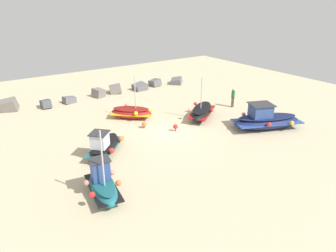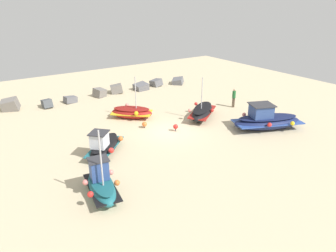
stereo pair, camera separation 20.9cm
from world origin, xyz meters
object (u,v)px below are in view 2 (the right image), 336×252
fishing_boat_0 (202,112)px  fishing_boat_4 (101,184)px  person_walking (234,97)px  fishing_boat_1 (132,112)px  fishing_boat_3 (266,120)px  mooring_buoy_0 (144,124)px  fishing_boat_2 (104,146)px  mooring_buoy_1 (176,127)px

fishing_boat_0 → fishing_boat_4: fishing_boat_4 is taller
person_walking → fishing_boat_1: bearing=72.5°
fishing_boat_3 → mooring_buoy_0: bearing=-12.2°
fishing_boat_3 → mooring_buoy_0: size_ratio=11.44×
fishing_boat_0 → fishing_boat_1: (-4.99, 3.34, -0.04)m
fishing_boat_1 → fishing_boat_2: 6.68m
fishing_boat_4 → person_walking: bearing=-59.3°
fishing_boat_3 → person_walking: (1.55, 5.12, 0.35)m
person_walking → mooring_buoy_0: bearing=87.7°
fishing_boat_3 → mooring_buoy_1: size_ratio=10.23×
mooring_buoy_0 → fishing_boat_2: bearing=-151.8°
fishing_boat_4 → mooring_buoy_0: fishing_boat_4 is taller
mooring_buoy_1 → fishing_boat_3: bearing=-29.4°
fishing_boat_0 → fishing_boat_1: size_ratio=1.14×
fishing_boat_2 → mooring_buoy_0: 4.97m
person_walking → mooring_buoy_1: 7.95m
person_walking → fishing_boat_0: bearing=96.8°
fishing_boat_3 → mooring_buoy_1: fishing_boat_3 is taller
person_walking → mooring_buoy_1: size_ratio=3.13×
fishing_boat_2 → fishing_boat_1: bearing=-177.5°
fishing_boat_1 → fishing_boat_4: size_ratio=0.94×
fishing_boat_4 → fishing_boat_3: bearing=-76.4°
fishing_boat_2 → fishing_boat_4: size_ratio=0.93×
fishing_boat_1 → fishing_boat_4: 11.24m
fishing_boat_1 → mooring_buoy_0: bearing=127.3°
fishing_boat_2 → fishing_boat_0: bearing=144.8°
fishing_boat_4 → mooring_buoy_1: size_ratio=6.79×
person_walking → fishing_boat_3: bearing=162.6°
fishing_boat_2 → mooring_buoy_0: (4.37, 2.34, -0.27)m
fishing_boat_3 → person_walking: bearing=-84.6°
fishing_boat_3 → person_walking: 5.36m
fishing_boat_0 → fishing_boat_1: 6.00m
fishing_boat_2 → mooring_buoy_0: size_ratio=7.09×
fishing_boat_0 → fishing_boat_3: (2.66, -4.58, 0.14)m
fishing_boat_2 → mooring_buoy_1: bearing=139.9°
fishing_boat_2 → fishing_boat_3: (12.23, -3.06, 0.10)m
fishing_boat_1 → fishing_boat_4: bearing=96.4°
mooring_buoy_1 → fishing_boat_0: bearing=17.0°
fishing_boat_0 → fishing_boat_4: size_ratio=1.08×
fishing_boat_2 → fishing_boat_4: fishing_boat_4 is taller
fishing_boat_0 → mooring_buoy_1: size_ratio=7.34×
fishing_boat_1 → mooring_buoy_1: fishing_boat_1 is taller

